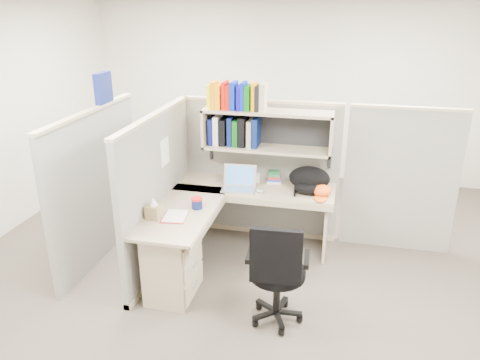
% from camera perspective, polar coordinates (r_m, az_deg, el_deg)
% --- Properties ---
extents(ground, '(6.00, 6.00, 0.00)m').
position_cam_1_polar(ground, '(5.00, 0.46, -10.98)').
color(ground, '#322D27').
rests_on(ground, ground).
extents(room_shell, '(6.00, 6.00, 6.00)m').
position_cam_1_polar(room_shell, '(4.36, 0.52, 7.34)').
color(room_shell, beige).
rests_on(room_shell, ground).
extents(cubicle, '(3.79, 1.84, 1.95)m').
position_cam_1_polar(cubicle, '(5.07, -2.44, 0.95)').
color(cubicle, slate).
rests_on(cubicle, ground).
extents(desk, '(1.74, 1.75, 0.73)m').
position_cam_1_polar(desk, '(4.64, -5.27, -7.57)').
color(desk, gray).
rests_on(desk, ground).
extents(laptop, '(0.38, 0.38, 0.26)m').
position_cam_1_polar(laptop, '(5.02, -0.20, 0.14)').
color(laptop, '#B2B3B7').
rests_on(laptop, desk).
extents(backpack, '(0.50, 0.42, 0.26)m').
position_cam_1_polar(backpack, '(5.03, 8.40, -0.02)').
color(backpack, black).
rests_on(backpack, desk).
extents(orange_cap, '(0.21, 0.24, 0.11)m').
position_cam_1_polar(orange_cap, '(4.98, 9.91, -1.24)').
color(orange_cap, '#EC5A14').
rests_on(orange_cap, desk).
extents(snack_canister, '(0.11, 0.11, 0.11)m').
position_cam_1_polar(snack_canister, '(4.63, -5.27, -2.80)').
color(snack_canister, '#0E1955').
rests_on(snack_canister, desk).
extents(tissue_box, '(0.14, 0.14, 0.21)m').
position_cam_1_polar(tissue_box, '(4.46, -10.46, -3.36)').
color(tissue_box, '#8E7650').
rests_on(tissue_box, desk).
extents(mouse, '(0.09, 0.08, 0.03)m').
position_cam_1_polar(mouse, '(5.00, 2.47, -1.36)').
color(mouse, '#8DA9C8').
rests_on(mouse, desk).
extents(paper_cup, '(0.08, 0.08, 0.10)m').
position_cam_1_polar(paper_cup, '(5.27, 2.06, 0.27)').
color(paper_cup, white).
rests_on(paper_cup, desk).
extents(book_stack, '(0.19, 0.23, 0.10)m').
position_cam_1_polar(book_stack, '(5.31, 4.17, 0.42)').
color(book_stack, gray).
rests_on(book_stack, desk).
extents(loose_paper, '(0.25, 0.31, 0.00)m').
position_cam_1_polar(loose_paper, '(4.52, -7.89, -4.34)').
color(loose_paper, silver).
rests_on(loose_paper, desk).
extents(task_chair, '(0.54, 0.50, 1.01)m').
position_cam_1_polar(task_chair, '(4.11, 4.47, -13.05)').
color(task_chair, black).
rests_on(task_chair, ground).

